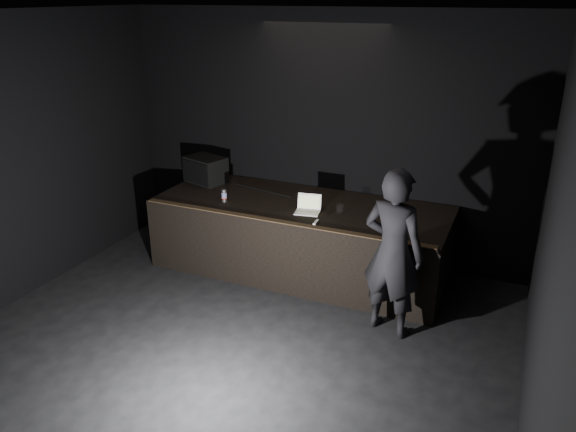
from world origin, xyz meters
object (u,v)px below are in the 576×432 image
(stage_monitor, at_px, (205,170))
(laptop, at_px, (308,207))
(beer_can, at_px, (224,195))
(stage_riser, at_px, (301,237))
(person, at_px, (393,253))

(stage_monitor, distance_m, laptop, 1.95)
(laptop, height_order, beer_can, laptop)
(stage_riser, xyz_separation_m, stage_monitor, (-1.67, 0.29, 0.69))
(stage_riser, bearing_deg, beer_can, -160.92)
(stage_riser, xyz_separation_m, beer_can, (-0.99, -0.34, 0.59))
(stage_riser, distance_m, person, 1.88)
(stage_riser, relative_size, beer_can, 22.72)
(stage_monitor, xyz_separation_m, laptop, (1.87, -0.53, -0.14))
(stage_riser, xyz_separation_m, person, (1.52, -1.00, 0.49))
(stage_riser, relative_size, person, 2.03)
(stage_monitor, bearing_deg, laptop, 1.41)
(stage_monitor, relative_size, beer_can, 3.83)
(stage_monitor, height_order, person, person)
(stage_monitor, bearing_deg, person, -4.90)
(stage_monitor, bearing_deg, stage_riser, 7.29)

